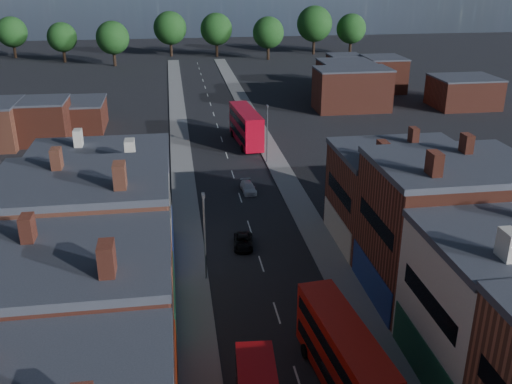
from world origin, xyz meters
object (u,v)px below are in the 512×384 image
object	(u,v)px
bus_1	(343,355)
car_2	(243,242)
car_3	(248,187)
bus_2	(246,126)

from	to	relation	value
bus_1	car_2	distance (m)	21.12
bus_1	car_3	xyz separation A→B (m)	(-1.42, 34.80, -2.04)
car_2	car_3	world-z (taller)	car_3
bus_1	car_3	distance (m)	34.89
bus_1	car_3	size ratio (longest dim) A/B	2.95
bus_1	car_3	world-z (taller)	bus_1
bus_2	car_3	distance (m)	19.76
bus_2	car_3	size ratio (longest dim) A/B	3.21
bus_1	bus_2	size ratio (longest dim) A/B	0.92
bus_1	car_2	xyz separation A→B (m)	(-3.82, 20.67, -2.06)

